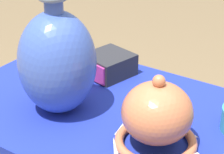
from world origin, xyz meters
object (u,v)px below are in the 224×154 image
vase_tall_bulbous (57,62)px  cup_wide_rose (62,63)px  vase_dome_bell (157,118)px  mosaic_tile_box (108,65)px

vase_tall_bulbous → cup_wide_rose: (-0.11, 0.15, -0.09)m
vase_dome_bell → mosaic_tile_box: vase_dome_bell is taller
cup_wide_rose → vase_tall_bulbous: bearing=-53.0°
vase_tall_bulbous → mosaic_tile_box: bearing=91.8°
mosaic_tile_box → vase_dome_bell: bearing=-25.6°
mosaic_tile_box → cup_wide_rose: bearing=-123.1°
vase_tall_bulbous → mosaic_tile_box: (-0.01, 0.25, -0.11)m
mosaic_tile_box → cup_wide_rose: size_ratio=1.53×
vase_tall_bulbous → vase_dome_bell: size_ratio=1.55×
mosaic_tile_box → cup_wide_rose: 0.14m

